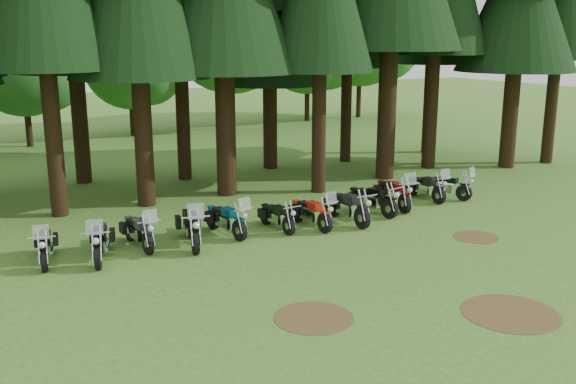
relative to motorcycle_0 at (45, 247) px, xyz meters
name	(u,v)px	position (x,y,z in m)	size (l,w,h in m)	color
ground	(369,267)	(7.55, -4.71, -0.46)	(120.00, 120.00, 0.00)	#366B1C
decid_3	(28,65)	(2.83, 20.42, 4.05)	(6.12, 5.95, 7.65)	black
decid_4	(135,65)	(9.13, 21.61, 3.91)	(5.93, 5.76, 7.41)	black
decid_5	(237,34)	(15.84, 21.00, 5.77)	(8.45, 8.21, 10.56)	black
decid_6	(313,49)	(22.40, 22.30, 4.74)	(7.06, 6.86, 8.82)	black
decid_7	(366,34)	(27.01, 22.12, 5.76)	(8.44, 8.20, 10.55)	black
dirt_patch_0	(314,318)	(4.55, -6.71, -0.45)	(1.80, 1.80, 0.01)	#4C3D1E
dirt_patch_1	(476,237)	(12.05, -4.21, -0.45)	(1.40, 1.40, 0.01)	#4C3D1E
dirt_patch_2	(510,313)	(8.55, -8.71, -0.45)	(2.20, 2.20, 0.01)	#4C3D1E
motorcycle_0	(45,247)	(0.00, 0.00, 0.00)	(0.72, 2.18, 1.37)	black
motorcycle_1	(100,243)	(1.39, -0.50, 0.04)	(1.02, 2.31, 1.48)	black
motorcycle_2	(139,232)	(2.63, 0.02, 0.01)	(0.45, 2.22, 1.40)	black
motorcycle_3	(191,228)	(4.05, -0.55, 0.07)	(0.88, 2.52, 1.59)	black
motorcycle_4	(226,220)	(5.38, -0.14, 0.01)	(0.61, 2.26, 1.42)	black
motorcycle_5	(277,217)	(7.04, -0.42, -0.04)	(0.32, 2.01, 0.82)	black
motorcycle_6	(311,214)	(8.13, -0.76, 0.01)	(0.50, 2.23, 1.40)	black
motorcycle_7	(347,208)	(9.49, -0.85, 0.04)	(0.34, 2.41, 0.98)	black
motorcycle_8	(372,200)	(10.86, -0.40, 0.02)	(0.61, 2.28, 0.94)	black
motorcycle_9	(393,194)	(12.04, -0.13, 0.05)	(0.69, 2.43, 1.52)	black
motorcycle_10	(425,188)	(13.84, 0.18, 0.00)	(0.41, 2.20, 1.39)	black
motorcycle_11	(447,187)	(14.74, 0.00, -0.01)	(1.01, 2.09, 1.35)	black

